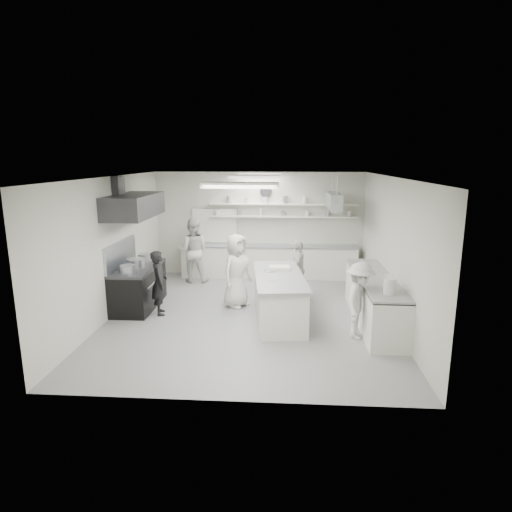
# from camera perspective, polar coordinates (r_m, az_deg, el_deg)

# --- Properties ---
(floor) EXTENTS (6.00, 7.00, 0.02)m
(floor) POSITION_cam_1_polar(r_m,az_deg,el_deg) (9.71, -0.87, -7.77)
(floor) COLOR gray
(floor) RESTS_ON ground
(ceiling) EXTENTS (6.00, 7.00, 0.02)m
(ceiling) POSITION_cam_1_polar(r_m,az_deg,el_deg) (9.11, -0.94, 10.33)
(ceiling) COLOR white
(ceiling) RESTS_ON wall_back
(wall_back) EXTENTS (6.00, 0.04, 3.00)m
(wall_back) POSITION_cam_1_polar(r_m,az_deg,el_deg) (12.73, 0.40, 4.17)
(wall_back) COLOR beige
(wall_back) RESTS_ON floor
(wall_front) EXTENTS (6.00, 0.04, 3.00)m
(wall_front) POSITION_cam_1_polar(r_m,az_deg,el_deg) (5.92, -3.71, -5.85)
(wall_front) COLOR beige
(wall_front) RESTS_ON floor
(wall_left) EXTENTS (0.04, 7.00, 3.00)m
(wall_left) POSITION_cam_1_polar(r_m,az_deg,el_deg) (9.99, -18.31, 1.17)
(wall_left) COLOR beige
(wall_left) RESTS_ON floor
(wall_right) EXTENTS (0.04, 7.00, 3.00)m
(wall_right) POSITION_cam_1_polar(r_m,az_deg,el_deg) (9.53, 17.39, 0.70)
(wall_right) COLOR beige
(wall_right) RESTS_ON floor
(stove) EXTENTS (0.80, 1.80, 0.90)m
(stove) POSITION_cam_1_polar(r_m,az_deg,el_deg) (10.46, -15.07, -4.05)
(stove) COLOR black
(stove) RESTS_ON floor
(exhaust_hood) EXTENTS (0.85, 2.00, 0.50)m
(exhaust_hood) POSITION_cam_1_polar(r_m,az_deg,el_deg) (10.10, -15.69, 6.34)
(exhaust_hood) COLOR #38373C
(exhaust_hood) RESTS_ON wall_left
(back_counter) EXTENTS (5.00, 0.60, 0.92)m
(back_counter) POSITION_cam_1_polar(r_m,az_deg,el_deg) (12.62, 1.67, -0.73)
(back_counter) COLOR white
(back_counter) RESTS_ON floor
(shelf_lower) EXTENTS (4.20, 0.26, 0.04)m
(shelf_lower) POSITION_cam_1_polar(r_m,az_deg,el_deg) (12.54, 3.57, 5.17)
(shelf_lower) COLOR white
(shelf_lower) RESTS_ON wall_back
(shelf_upper) EXTENTS (4.20, 0.26, 0.04)m
(shelf_upper) POSITION_cam_1_polar(r_m,az_deg,el_deg) (12.50, 3.59, 6.76)
(shelf_upper) COLOR white
(shelf_upper) RESTS_ON wall_back
(pass_through_window) EXTENTS (1.30, 0.04, 1.00)m
(pass_through_window) POSITION_cam_1_polar(r_m,az_deg,el_deg) (12.86, -5.41, 3.97)
(pass_through_window) COLOR black
(pass_through_window) RESTS_ON wall_back
(wall_clock) EXTENTS (0.32, 0.05, 0.32)m
(wall_clock) POSITION_cam_1_polar(r_m,az_deg,el_deg) (12.57, 1.32, 8.41)
(wall_clock) COLOR white
(wall_clock) RESTS_ON wall_back
(right_counter) EXTENTS (0.74, 3.30, 0.94)m
(right_counter) POSITION_cam_1_polar(r_m,az_deg,el_deg) (9.52, 15.20, -5.59)
(right_counter) COLOR white
(right_counter) RESTS_ON floor
(pot_rack) EXTENTS (0.30, 1.60, 0.40)m
(pot_rack) POSITION_cam_1_polar(r_m,az_deg,el_deg) (11.59, 10.07, 7.12)
(pot_rack) COLOR #AAAEB8
(pot_rack) RESTS_ON ceiling
(light_fixture_front) EXTENTS (1.30, 0.25, 0.10)m
(light_fixture_front) POSITION_cam_1_polar(r_m,az_deg,el_deg) (7.32, -2.12, 9.21)
(light_fixture_front) COLOR white
(light_fixture_front) RESTS_ON ceiling
(light_fixture_rear) EXTENTS (1.30, 0.25, 0.10)m
(light_fixture_rear) POSITION_cam_1_polar(r_m,az_deg,el_deg) (10.90, -0.14, 10.35)
(light_fixture_rear) COLOR white
(light_fixture_rear) RESTS_ON ceiling
(prep_island) EXTENTS (1.19, 2.57, 0.92)m
(prep_island) POSITION_cam_1_polar(r_m,az_deg,el_deg) (9.39, 2.99, -5.47)
(prep_island) COLOR white
(prep_island) RESTS_ON floor
(stove_pot) EXTENTS (0.41, 0.41, 0.26)m
(stove_pot) POSITION_cam_1_polar(r_m,az_deg,el_deg) (10.24, -15.41, -1.03)
(stove_pot) COLOR #AAAEB8
(stove_pot) RESTS_ON stove
(cook_stove) EXTENTS (0.49, 0.60, 1.43)m
(cook_stove) POSITION_cam_1_polar(r_m,az_deg,el_deg) (9.80, -12.52, -3.43)
(cook_stove) COLOR black
(cook_stove) RESTS_ON floor
(cook_back) EXTENTS (0.87, 0.69, 1.77)m
(cook_back) POSITION_cam_1_polar(r_m,az_deg,el_deg) (12.20, -8.22, 0.74)
(cook_back) COLOR silver
(cook_back) RESTS_ON floor
(cook_island_left) EXTENTS (0.91, 1.00, 1.71)m
(cook_island_left) POSITION_cam_1_polar(r_m,az_deg,el_deg) (10.04, -2.54, -1.92)
(cook_island_left) COLOR silver
(cook_island_left) RESTS_ON floor
(cook_island_right) EXTENTS (0.51, 0.90, 1.44)m
(cook_island_right) POSITION_cam_1_polar(r_m,az_deg,el_deg) (10.76, 5.51, -1.72)
(cook_island_right) COLOR silver
(cook_island_right) RESTS_ON floor
(cook_right) EXTENTS (0.89, 1.10, 1.49)m
(cook_right) POSITION_cam_1_polar(r_m,az_deg,el_deg) (8.54, 13.37, -5.67)
(cook_right) COLOR silver
(cook_right) RESTS_ON floor
(bowl_island_a) EXTENTS (0.28, 0.28, 0.06)m
(bowl_island_a) POSITION_cam_1_polar(r_m,az_deg,el_deg) (9.55, 1.77, -2.09)
(bowl_island_a) COLOR #AAAEB8
(bowl_island_a) RESTS_ON prep_island
(bowl_island_b) EXTENTS (0.25, 0.25, 0.06)m
(bowl_island_b) POSITION_cam_1_polar(r_m,az_deg,el_deg) (8.87, 2.09, -3.26)
(bowl_island_b) COLOR white
(bowl_island_b) RESTS_ON prep_island
(bowl_right) EXTENTS (0.26, 0.26, 0.05)m
(bowl_right) POSITION_cam_1_polar(r_m,az_deg,el_deg) (10.26, 14.15, -1.33)
(bowl_right) COLOR white
(bowl_right) RESTS_ON right_counter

